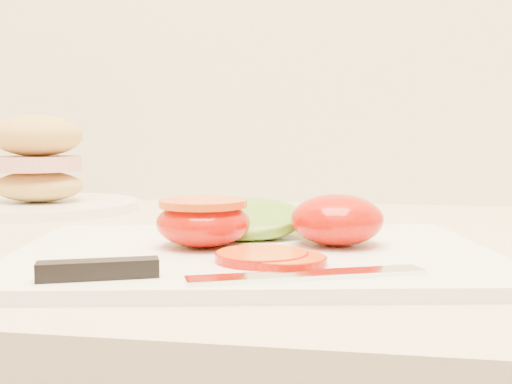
# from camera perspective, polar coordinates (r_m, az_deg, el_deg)

# --- Properties ---
(cutting_board) EXTENTS (0.43, 0.34, 0.01)m
(cutting_board) POSITION_cam_1_polar(r_m,az_deg,el_deg) (0.52, -0.19, -5.58)
(cutting_board) COLOR white
(cutting_board) RESTS_ON counter
(tomato_half_dome) EXTENTS (0.08, 0.08, 0.04)m
(tomato_half_dome) POSITION_cam_1_polar(r_m,az_deg,el_deg) (0.54, 7.20, -2.45)
(tomato_half_dome) COLOR red
(tomato_half_dome) RESTS_ON cutting_board
(tomato_half_cut) EXTENTS (0.08, 0.08, 0.04)m
(tomato_half_cut) POSITION_cam_1_polar(r_m,az_deg,el_deg) (0.53, -4.71, -2.57)
(tomato_half_cut) COLOR red
(tomato_half_cut) RESTS_ON cutting_board
(tomato_slice_0) EXTENTS (0.07, 0.07, 0.01)m
(tomato_slice_0) POSITION_cam_1_polar(r_m,az_deg,el_deg) (0.47, 0.52, -5.75)
(tomato_slice_0) COLOR #EC590B
(tomato_slice_0) RESTS_ON cutting_board
(tomato_slice_1) EXTENTS (0.06, 0.06, 0.01)m
(tomato_slice_1) POSITION_cam_1_polar(r_m,az_deg,el_deg) (0.46, 2.56, -6.07)
(tomato_slice_1) COLOR #EC590B
(tomato_slice_1) RESTS_ON cutting_board
(lettuce_leaf_0) EXTENTS (0.17, 0.14, 0.03)m
(lettuce_leaf_0) POSITION_cam_1_polar(r_m,az_deg,el_deg) (0.60, -1.88, -2.39)
(lettuce_leaf_0) COLOR #639A28
(lettuce_leaf_0) RESTS_ON cutting_board
(knife) EXTENTS (0.25, 0.09, 0.01)m
(knife) POSITION_cam_1_polar(r_m,az_deg,el_deg) (0.42, -6.70, -7.04)
(knife) COLOR silver
(knife) RESTS_ON cutting_board
(sandwich_plate) EXTENTS (0.26, 0.26, 0.13)m
(sandwich_plate) POSITION_cam_1_polar(r_m,az_deg,el_deg) (0.90, -18.80, 1.37)
(sandwich_plate) COLOR white
(sandwich_plate) RESTS_ON counter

